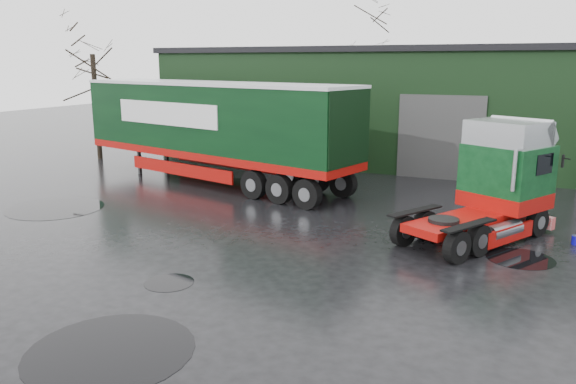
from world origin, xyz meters
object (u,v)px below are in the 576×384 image
object	(u,v)px
warehouse	(458,105)
hero_tractor	(475,183)
trailer_left	(213,133)
tree_back_a	(369,72)
tree_left	(95,85)

from	to	relation	value
warehouse	hero_tractor	xyz separation A→B (m)	(2.50, -15.50, -1.29)
warehouse	hero_tractor	bearing A→B (deg)	-80.84
hero_tractor	trailer_left	distance (m)	12.83
warehouse	tree_back_a	distance (m)	12.90
trailer_left	warehouse	bearing A→B (deg)	-25.54
warehouse	tree_back_a	world-z (taller)	tree_back_a
tree_left	tree_back_a	xyz separation A→B (m)	(11.00, 18.00, 0.50)
hero_tractor	tree_back_a	xyz separation A→B (m)	(-10.50, 25.50, 2.89)
tree_left	tree_back_a	distance (m)	21.10
warehouse	hero_tractor	distance (m)	15.75
warehouse	hero_tractor	size ratio (longest dim) A/B	5.40
warehouse	tree_back_a	size ratio (longest dim) A/B	3.41
tree_left	tree_back_a	world-z (taller)	tree_back_a
tree_left	trailer_left	bearing A→B (deg)	-17.76
warehouse	trailer_left	world-z (taller)	warehouse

